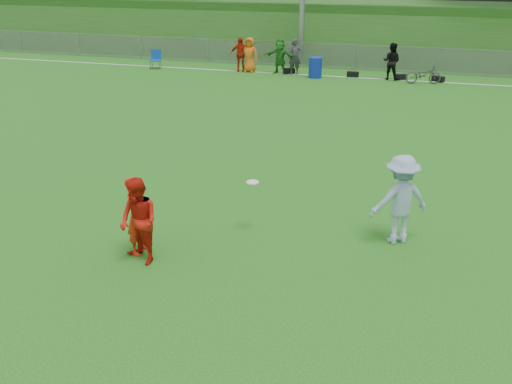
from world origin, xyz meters
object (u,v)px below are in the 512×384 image
at_px(player_red_left, 137,216).
at_px(player_blue, 400,200).
at_px(frisbee, 253,182).
at_px(player_red_center, 139,221).
at_px(bicycle, 423,75).
at_px(recycling_bin, 315,68).

xyz_separation_m(player_red_left, player_blue, (4.82, 1.88, 0.14)).
relative_size(player_red_left, frisbee, 5.99).
bearing_deg(player_red_center, bicycle, 104.64).
xyz_separation_m(player_blue, recycling_bin, (-4.78, 16.24, -0.45)).
relative_size(frisbee, bicycle, 0.17).
bearing_deg(frisbee, player_red_left, -140.69).
relative_size(frisbee, recycling_bin, 0.27).
height_order(player_red_center, recycling_bin, player_red_center).
bearing_deg(player_red_center, player_red_left, 151.16).
distance_m(player_red_left, frisbee, 2.43).
relative_size(player_red_center, recycling_bin, 1.75).
bearing_deg(player_blue, player_red_center, -4.64).
relative_size(player_blue, frisbee, 7.08).
bearing_deg(bicycle, player_red_left, 152.18).
distance_m(player_blue, bicycle, 16.22).
bearing_deg(recycling_bin, frisbee, -83.73).
bearing_deg(player_blue, player_red_left, -8.85).
relative_size(player_red_left, bicycle, 0.99).
xyz_separation_m(player_red_center, frisbee, (1.66, 1.85, 0.27)).
height_order(recycling_bin, bicycle, recycling_bin).
height_order(player_red_center, bicycle, player_red_center).
distance_m(player_blue, recycling_bin, 16.94).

